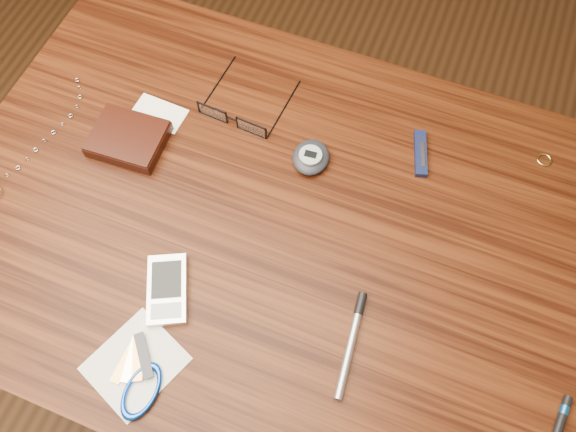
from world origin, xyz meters
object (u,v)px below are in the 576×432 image
at_px(pda_phone, 167,289).
at_px(pocket_knife, 420,153).
at_px(desk, 276,248).
at_px(pedometer, 311,157).
at_px(wallet_and_card, 129,138).
at_px(silver_pen, 353,336).
at_px(notepad_keys, 138,377).
at_px(eyeglasses, 234,117).

relative_size(pda_phone, pocket_knife, 1.37).
distance_m(desk, pedometer, 0.16).
bearing_deg(pda_phone, wallet_and_card, 129.86).
bearing_deg(pda_phone, pocket_knife, 52.09).
distance_m(pedometer, silver_pen, 0.28).
height_order(desk, wallet_and_card, wallet_and_card).
bearing_deg(desk, pocket_knife, 48.61).
distance_m(pda_phone, notepad_keys, 0.12).
height_order(eyeglasses, pedometer, same).
relative_size(eyeglasses, pocket_knife, 1.65).
bearing_deg(pedometer, desk, -96.09).
bearing_deg(pedometer, wallet_and_card, -165.54).
bearing_deg(pocket_knife, pda_phone, -127.91).
height_order(desk, pocket_knife, pocket_knife).
distance_m(pedometer, notepad_keys, 0.40).
bearing_deg(notepad_keys, pda_phone, 98.44).
bearing_deg(pda_phone, eyeglasses, 95.48).
bearing_deg(notepad_keys, wallet_and_card, 120.00).
bearing_deg(desk, pda_phone, -123.02).
height_order(pda_phone, pedometer, pedometer).
bearing_deg(wallet_and_card, pocket_knife, 18.40).
height_order(wallet_and_card, pocket_knife, wallet_and_card).
xyz_separation_m(pda_phone, pedometer, (0.11, 0.27, 0.00)).
relative_size(notepad_keys, pocket_knife, 1.73).
distance_m(wallet_and_card, silver_pen, 0.46).
xyz_separation_m(wallet_and_card, pda_phone, (0.17, -0.20, -0.00)).
distance_m(wallet_and_card, eyeglasses, 0.17).
xyz_separation_m(pocket_knife, silver_pen, (-0.01, -0.31, 0.00)).
distance_m(desk, pocket_knife, 0.28).
relative_size(pda_phone, notepad_keys, 0.79).
bearing_deg(notepad_keys, pedometer, 76.47).
relative_size(pda_phone, pedometer, 1.64).
xyz_separation_m(pedometer, silver_pen, (0.15, -0.24, -0.01)).
bearing_deg(notepad_keys, silver_pen, 32.13).
xyz_separation_m(wallet_and_card, notepad_keys, (0.18, -0.32, -0.01)).
xyz_separation_m(desk, wallet_and_card, (-0.27, 0.05, 0.11)).
xyz_separation_m(desk, silver_pen, (0.16, -0.12, 0.11)).
bearing_deg(eyeglasses, pocket_knife, 9.19).
bearing_deg(pocket_knife, silver_pen, -91.30).
bearing_deg(wallet_and_card, eyeglasses, 34.98).
xyz_separation_m(eyeglasses, pocket_knife, (0.30, 0.05, -0.01)).
bearing_deg(silver_pen, desk, 143.47).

